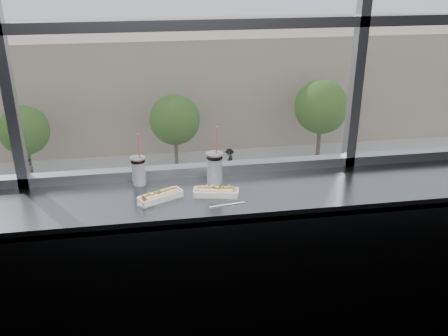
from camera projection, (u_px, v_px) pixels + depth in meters
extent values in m
plane|color=black|center=(196.00, 250.00, 3.30)|extent=(6.00, 0.00, 6.00)
cube|color=slate|center=(199.00, 198.00, 2.85)|extent=(6.00, 0.55, 0.06)
cube|color=slate|center=(206.00, 300.00, 2.82)|extent=(6.00, 0.04, 1.04)
cube|color=white|center=(161.00, 199.00, 2.77)|extent=(0.26, 0.18, 0.01)
cube|color=white|center=(160.00, 197.00, 2.76)|extent=(0.26, 0.18, 0.03)
cylinder|color=tan|center=(160.00, 195.00, 2.76)|extent=(0.19, 0.12, 0.04)
cylinder|color=brown|center=(160.00, 193.00, 2.75)|extent=(0.20, 0.12, 0.03)
cube|color=white|center=(216.00, 195.00, 2.82)|extent=(0.27, 0.14, 0.01)
cube|color=white|center=(216.00, 192.00, 2.81)|extent=(0.27, 0.14, 0.03)
cylinder|color=tan|center=(216.00, 191.00, 2.81)|extent=(0.20, 0.08, 0.04)
cylinder|color=brown|center=(216.00, 189.00, 2.80)|extent=(0.21, 0.07, 0.03)
cylinder|color=white|center=(139.00, 171.00, 2.93)|extent=(0.08, 0.08, 0.16)
cylinder|color=black|center=(138.00, 160.00, 2.90)|extent=(0.08, 0.08, 0.02)
cylinder|color=silver|center=(138.00, 158.00, 2.89)|extent=(0.09, 0.09, 0.01)
cylinder|color=#D14753|center=(139.00, 147.00, 2.86)|extent=(0.01, 0.04, 0.17)
cylinder|color=white|center=(215.00, 169.00, 2.93)|extent=(0.09, 0.09, 0.18)
cylinder|color=black|center=(214.00, 156.00, 2.90)|extent=(0.09, 0.09, 0.02)
cylinder|color=silver|center=(214.00, 154.00, 2.90)|extent=(0.10, 0.10, 0.01)
cylinder|color=#D14753|center=(217.00, 141.00, 2.86)|extent=(0.01, 0.05, 0.19)
cylinder|color=white|center=(227.00, 205.00, 2.71)|extent=(0.20, 0.03, 0.01)
ellipsoid|color=silver|center=(146.00, 204.00, 2.70)|extent=(0.10, 0.07, 0.02)
plane|color=#B0ADA9|center=(148.00, 106.00, 47.29)|extent=(120.00, 120.00, 0.00)
cube|color=black|center=(158.00, 231.00, 25.99)|extent=(80.00, 10.00, 0.06)
cube|color=#B0ADA9|center=(153.00, 171.00, 33.24)|extent=(80.00, 6.00, 0.04)
cube|color=tan|center=(146.00, 78.00, 40.72)|extent=(50.00, 14.00, 8.00)
imported|color=#AA1E08|center=(215.00, 176.00, 29.70)|extent=(3.37, 6.80, 2.19)
imported|color=black|center=(8.00, 268.00, 20.96)|extent=(3.26, 6.82, 2.21)
imported|color=red|center=(184.00, 253.00, 22.08)|extent=(2.71, 6.40, 2.13)
imported|color=white|center=(280.00, 247.00, 22.78)|extent=(2.56, 5.88, 1.94)
imported|color=#B7AE98|center=(334.00, 168.00, 30.82)|extent=(2.98, 6.56, 2.15)
imported|color=#66605B|center=(28.00, 168.00, 31.13)|extent=(0.85, 0.64, 1.92)
imported|color=#66605B|center=(230.00, 158.00, 32.59)|extent=(0.65, 0.87, 1.96)
cylinder|color=#47382B|center=(30.00, 162.00, 31.64)|extent=(0.23, 0.23, 2.31)
sphere|color=#346719|center=(25.00, 130.00, 30.80)|extent=(3.09, 3.09, 3.09)
cylinder|color=#47382B|center=(176.00, 152.00, 33.00)|extent=(0.25, 0.25, 2.46)
sphere|color=#346719|center=(175.00, 120.00, 32.10)|extent=(3.28, 3.28, 3.28)
cylinder|color=#47382B|center=(319.00, 142.00, 34.41)|extent=(0.27, 0.27, 2.74)
sphere|color=#346719|center=(321.00, 107.00, 33.41)|extent=(3.66, 3.66, 3.66)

